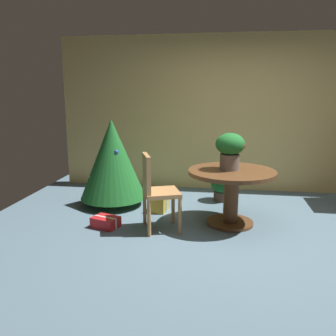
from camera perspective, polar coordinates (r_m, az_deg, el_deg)
ground_plane at (r=4.30m, az=10.89°, el=-11.00°), size 6.60×6.60×0.00m
back_wall_panel at (r=6.17m, az=10.68°, el=8.47°), size 6.00×0.10×2.60m
round_dining_table at (r=4.57m, az=10.10°, el=-2.81°), size 1.10×1.10×0.71m
flower_vase at (r=4.50m, az=9.89°, el=3.12°), size 0.37×0.36×0.46m
wooden_chair_left at (r=4.31m, az=-2.02°, el=-3.20°), size 0.54×0.55×0.95m
holiday_tree at (r=5.31m, az=-8.89°, el=1.42°), size 0.97×0.97×1.29m
gift_box_red at (r=4.60m, az=-9.92°, el=-8.51°), size 0.38×0.32×0.13m
gift_box_gold at (r=5.09m, az=-1.31°, el=-5.72°), size 0.22×0.28×0.23m
potted_plant at (r=5.60m, az=8.64°, el=-2.65°), size 0.36×0.36×0.47m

